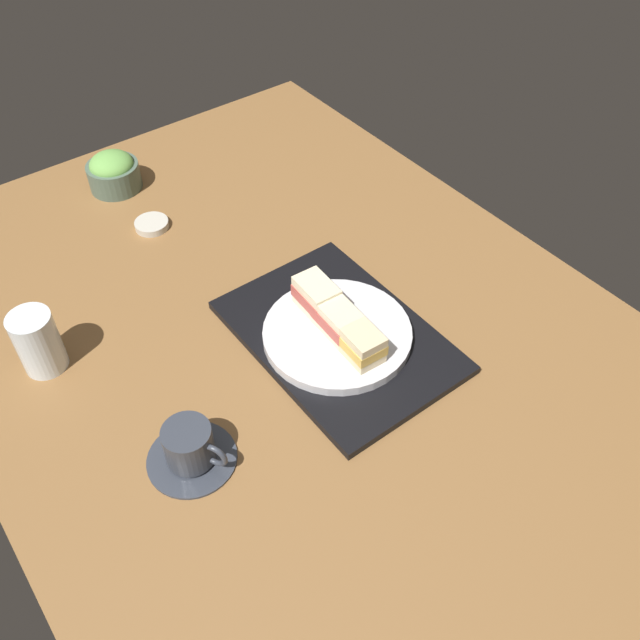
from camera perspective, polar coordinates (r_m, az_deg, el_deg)
name	(u,v)px	position (r cm, az deg, el deg)	size (l,w,h in cm)	color
ground_plane	(291,339)	(115.27, -2.43, -1.54)	(140.00, 100.00, 3.00)	brown
serving_tray	(338,336)	(112.54, 1.53, -1.35)	(37.91, 26.26, 1.44)	black
sandwich_plate	(337,334)	(110.81, 1.43, -1.14)	(23.94, 23.94, 1.66)	silver
sandwich_near	(360,342)	(105.21, 3.31, -1.85)	(7.76, 5.48, 5.04)	beige
sandwich_middle	(338,319)	(108.35, 1.46, 0.06)	(8.22, 5.53, 5.07)	beige
sandwich_far	(317,297)	(111.54, -0.28, 1.95)	(7.75, 5.51, 5.58)	beige
salad_bowl	(113,172)	(148.68, -16.67, 11.63)	(10.44, 10.44, 7.79)	#4C6051
coffee_cup	(190,448)	(98.32, -10.64, -10.34)	(12.72, 12.72, 6.87)	#333842
drinking_glass	(38,342)	(113.96, -22.22, -1.69)	(6.70, 6.70, 10.62)	silver
small_sauce_dish	(152,224)	(137.75, -13.69, 7.66)	(6.46, 6.46, 1.35)	beige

